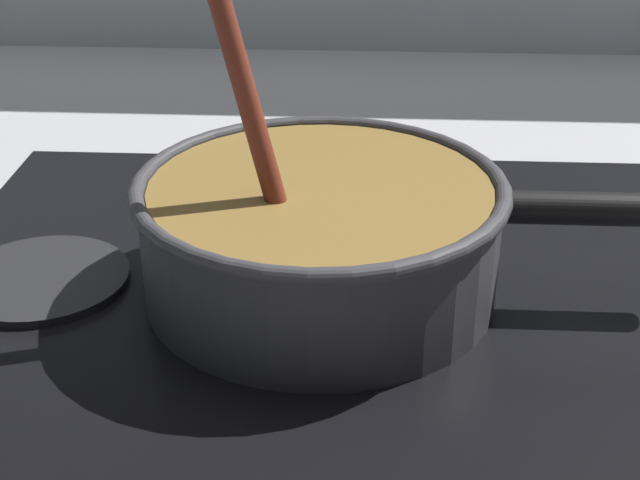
% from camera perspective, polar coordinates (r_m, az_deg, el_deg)
% --- Properties ---
extents(ground, '(2.40, 1.60, 0.04)m').
position_cam_1_polar(ground, '(0.55, -9.34, -13.68)').
color(ground, '#B7B7BC').
extents(hob_plate, '(0.56, 0.48, 0.01)m').
position_cam_1_polar(hob_plate, '(0.65, -0.00, -3.52)').
color(hob_plate, black).
rests_on(hob_plate, ground).
extents(burner_ring, '(0.16, 0.16, 0.01)m').
position_cam_1_polar(burner_ring, '(0.65, -0.00, -2.76)').
color(burner_ring, '#592D0C').
rests_on(burner_ring, hob_plate).
extents(spare_burner, '(0.12, 0.12, 0.01)m').
position_cam_1_polar(spare_burner, '(0.68, -16.51, -2.27)').
color(spare_burner, '#262628').
rests_on(spare_burner, hob_plate).
extents(cooking_pan, '(0.37, 0.25, 0.30)m').
position_cam_1_polar(cooking_pan, '(0.63, 0.10, 0.45)').
color(cooking_pan, '#38383D').
rests_on(cooking_pan, hob_plate).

